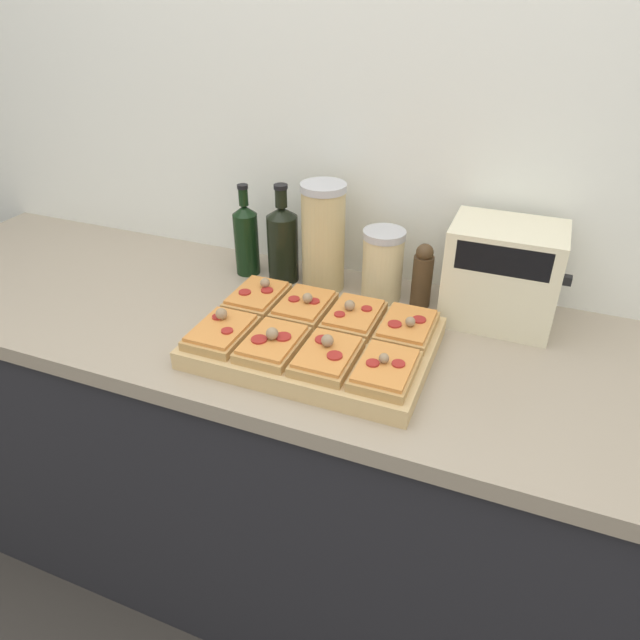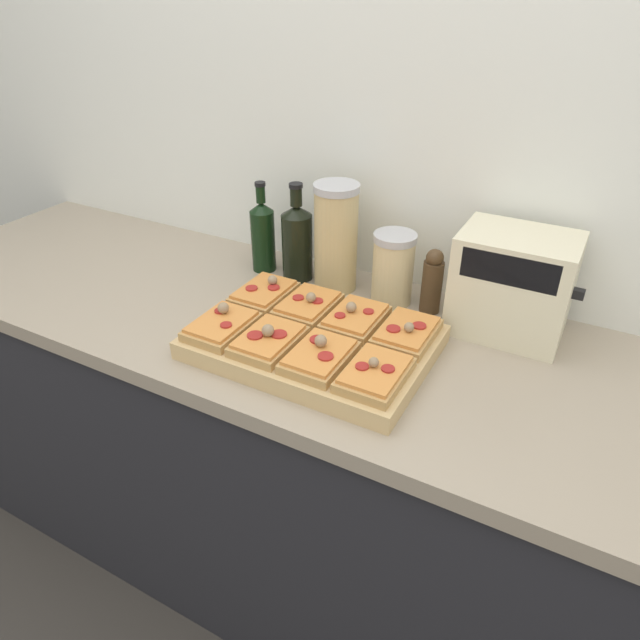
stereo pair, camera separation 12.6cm
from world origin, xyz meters
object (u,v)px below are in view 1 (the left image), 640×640
grain_jar_tall (323,237)px  grain_jar_short (383,265)px  pepper_mill (422,276)px  wine_bottle (283,242)px  toaster_oven (502,274)px  olive_oil_bottle (246,238)px  cutting_board (315,342)px

grain_jar_tall → grain_jar_short: bearing=0.0°
grain_jar_tall → pepper_mill: (0.26, 0.00, -0.06)m
wine_bottle → pepper_mill: (0.38, 0.00, -0.03)m
toaster_oven → olive_oil_bottle: bearing=179.9°
olive_oil_bottle → pepper_mill: (0.49, 0.00, -0.02)m
cutting_board → toaster_oven: 0.46m
grain_jar_tall → grain_jar_short: 0.17m
cutting_board → grain_jar_short: (0.07, 0.29, 0.07)m
cutting_board → olive_oil_bottle: olive_oil_bottle is taller
cutting_board → grain_jar_tall: bearing=108.2°
grain_jar_tall → toaster_oven: 0.45m
toaster_oven → pepper_mill: bearing=179.7°
wine_bottle → pepper_mill: 0.38m
cutting_board → pepper_mill: bearing=59.7°
wine_bottle → toaster_oven: 0.56m
cutting_board → grain_jar_tall: 0.33m
grain_jar_tall → pepper_mill: bearing=0.0°
wine_bottle → pepper_mill: size_ratio=1.60×
grain_jar_short → toaster_oven: 0.29m
pepper_mill → toaster_oven: toaster_oven is taller
grain_jar_tall → wine_bottle: bearing=180.0°
cutting_board → olive_oil_bottle: (-0.32, 0.29, 0.08)m
grain_jar_short → toaster_oven: (0.29, -0.00, 0.03)m
olive_oil_bottle → cutting_board: bearing=-42.1°
cutting_board → grain_jar_short: grain_jar_short is taller
olive_oil_bottle → grain_jar_short: size_ratio=1.37×
olive_oil_bottle → wine_bottle: 0.11m
olive_oil_bottle → wine_bottle: size_ratio=0.95×
pepper_mill → toaster_oven: (0.18, -0.00, 0.04)m
grain_jar_short → pepper_mill: 0.10m
olive_oil_bottle → pepper_mill: bearing=0.0°
cutting_board → grain_jar_tall: size_ratio=1.81×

